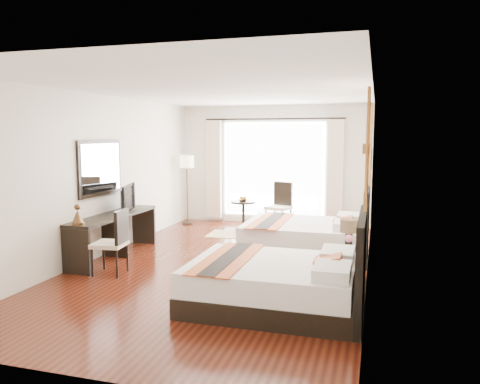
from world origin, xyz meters
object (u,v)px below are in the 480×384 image
(table_lamp, at_px, (349,228))
(bed_near, at_px, (280,282))
(console_desk, at_px, (114,236))
(desk_chair, at_px, (111,254))
(floor_lamp, at_px, (187,166))
(window_chair, at_px, (279,215))
(vase, at_px, (349,246))
(side_table, at_px, (243,215))
(fruit_bowl, at_px, (243,200))
(bed_far, at_px, (309,236))
(television, at_px, (124,198))
(nightstand, at_px, (350,265))

(table_lamp, bearing_deg, bed_near, -119.60)
(console_desk, xyz_separation_m, desk_chair, (0.49, -0.90, -0.08))
(floor_lamp, distance_m, window_chair, 2.44)
(bed_near, xyz_separation_m, vase, (0.75, 1.08, 0.25))
(bed_near, bearing_deg, desk_chair, 167.36)
(vase, height_order, window_chair, window_chair)
(side_table, bearing_deg, desk_chair, -104.35)
(window_chair, bearing_deg, vase, 42.40)
(console_desk, relative_size, desk_chair, 2.22)
(vase, height_order, fruit_bowl, fruit_bowl)
(vase, distance_m, window_chair, 4.05)
(bed_far, relative_size, vase, 17.34)
(television, bearing_deg, console_desk, 159.96)
(nightstand, height_order, side_table, side_table)
(table_lamp, xyz_separation_m, television, (-3.95, 0.54, 0.22))
(console_desk, bearing_deg, bed_far, 19.77)
(nightstand, xyz_separation_m, fruit_bowl, (-2.52, 3.21, 0.41))
(bed_near, height_order, nightstand, bed_near)
(floor_lamp, bearing_deg, fruit_bowl, -9.07)
(table_lamp, relative_size, fruit_bowl, 2.09)
(vase, relative_size, window_chair, 0.12)
(side_table, bearing_deg, vase, -53.62)
(nightstand, bearing_deg, desk_chair, -169.82)
(bed_far, xyz_separation_m, floor_lamp, (-3.17, 2.02, 1.06))
(vase, height_order, side_table, side_table)
(table_lamp, distance_m, window_chair, 3.86)
(television, height_order, floor_lamp, floor_lamp)
(bed_far, height_order, nightstand, bed_far)
(vase, bearing_deg, floor_lamp, 137.60)
(side_table, bearing_deg, window_chair, 17.71)
(console_desk, xyz_separation_m, floor_lamp, (0.05, 3.17, 1.00))
(bed_near, distance_m, bed_far, 2.67)
(table_lamp, relative_size, desk_chair, 0.41)
(bed_near, xyz_separation_m, bed_far, (-0.02, 2.67, 0.01))
(table_lamp, xyz_separation_m, window_chair, (-1.73, 3.43, -0.46))
(bed_near, relative_size, window_chair, 2.02)
(vase, height_order, console_desk, console_desk)
(bed_near, height_order, window_chair, bed_near)
(desk_chair, bearing_deg, vase, -179.36)
(bed_near, relative_size, vase, 17.01)
(vase, bearing_deg, bed_near, -124.82)
(desk_chair, bearing_deg, nightstand, -176.84)
(table_lamp, height_order, floor_lamp, floor_lamp)
(bed_near, xyz_separation_m, nightstand, (0.77, 1.24, -0.07))
(fruit_bowl, height_order, window_chair, window_chair)
(nightstand, bearing_deg, table_lamp, 117.37)
(vase, distance_m, desk_chair, 3.54)
(bed_near, xyz_separation_m, television, (-3.21, 1.84, 0.68))
(vase, relative_size, desk_chair, 0.13)
(table_lamp, distance_m, console_desk, 4.00)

